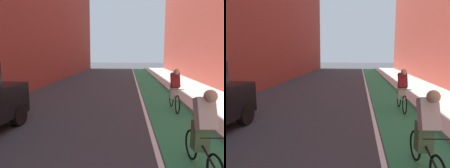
% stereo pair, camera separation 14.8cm
% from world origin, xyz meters
% --- Properties ---
extents(ground_plane, '(87.22, 87.22, 0.00)m').
position_xyz_m(ground_plane, '(0.00, 15.82, 0.00)').
color(ground_plane, '#38383D').
extents(bike_lane_paint, '(1.60, 39.65, 0.00)m').
position_xyz_m(bike_lane_paint, '(3.04, 17.82, 0.00)').
color(bike_lane_paint, '#2D8451').
rests_on(bike_lane_paint, ground).
extents(lane_divider_stripe, '(0.12, 39.65, 0.00)m').
position_xyz_m(lane_divider_stripe, '(2.14, 17.82, 0.00)').
color(lane_divider_stripe, white).
rests_on(lane_divider_stripe, ground).
extents(sidewalk_right, '(2.82, 39.65, 0.14)m').
position_xyz_m(sidewalk_right, '(5.25, 17.82, 0.07)').
color(sidewalk_right, '#A8A59E').
rests_on(sidewalk_right, ground).
extents(cyclist_mid, '(0.48, 1.66, 1.59)m').
position_xyz_m(cyclist_mid, '(2.83, 10.52, 0.84)').
color(cyclist_mid, black).
rests_on(cyclist_mid, ground).
extents(cyclist_trailing, '(0.48, 1.74, 1.62)m').
position_xyz_m(cyclist_trailing, '(3.29, 14.89, 0.85)').
color(cyclist_trailing, black).
rests_on(cyclist_trailing, ground).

